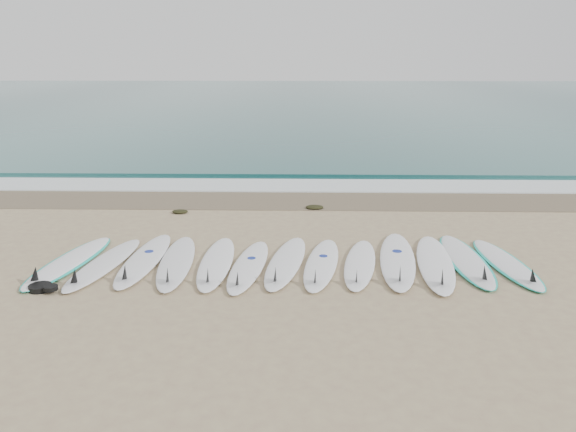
{
  "coord_description": "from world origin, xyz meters",
  "views": [
    {
      "loc": [
        0.2,
        -8.43,
        3.28
      ],
      "look_at": [
        -0.02,
        1.43,
        0.4
      ],
      "focal_mm": 35.0,
      "sensor_mm": 36.0,
      "label": 1
    }
  ],
  "objects_px": {
    "surfboard_12": "(507,264)",
    "leash_coil": "(43,288)",
    "surfboard_6": "(285,262)",
    "surfboard_0": "(68,262)"
  },
  "relations": [
    {
      "from": "surfboard_12",
      "to": "leash_coil",
      "type": "bearing_deg",
      "value": -176.32
    },
    {
      "from": "surfboard_6",
      "to": "surfboard_12",
      "type": "relative_size",
      "value": 1.06
    },
    {
      "from": "surfboard_6",
      "to": "surfboard_12",
      "type": "distance_m",
      "value": 3.54
    },
    {
      "from": "leash_coil",
      "to": "surfboard_6",
      "type": "bearing_deg",
      "value": 17.17
    },
    {
      "from": "surfboard_12",
      "to": "leash_coil",
      "type": "relative_size",
      "value": 5.15
    },
    {
      "from": "surfboard_0",
      "to": "leash_coil",
      "type": "relative_size",
      "value": 5.53
    },
    {
      "from": "surfboard_0",
      "to": "surfboard_12",
      "type": "height_order",
      "value": "surfboard_0"
    },
    {
      "from": "surfboard_0",
      "to": "leash_coil",
      "type": "bearing_deg",
      "value": -78.8
    },
    {
      "from": "surfboard_6",
      "to": "leash_coil",
      "type": "xyz_separation_m",
      "value": [
        -3.45,
        -1.07,
        -0.01
      ]
    },
    {
      "from": "leash_coil",
      "to": "surfboard_12",
      "type": "bearing_deg",
      "value": 9.11
    }
  ]
}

